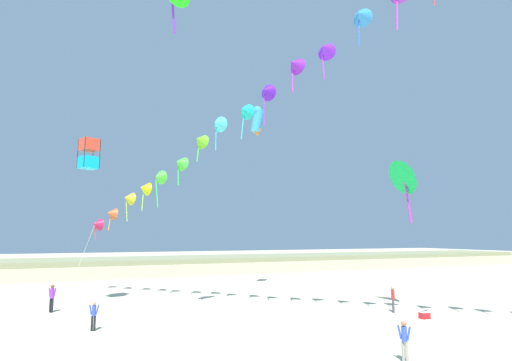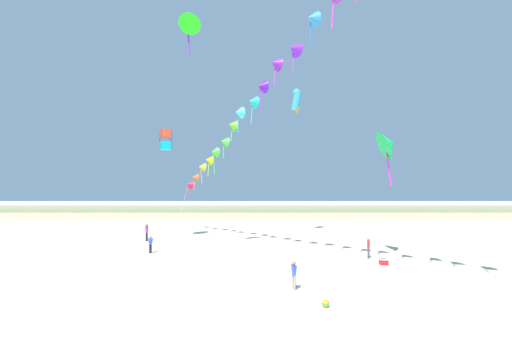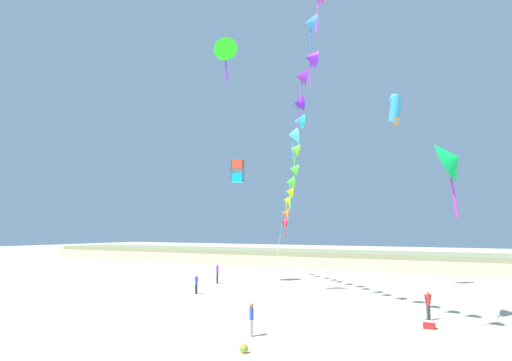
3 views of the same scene
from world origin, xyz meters
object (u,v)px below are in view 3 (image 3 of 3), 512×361
object	(u,v)px
large_kite_low_lead	(452,160)
person_far_left	(251,317)
large_kite_high_solo	(238,171)
person_mid_center	(428,303)
large_kite_outer_drift	(395,108)
beach_cooler	(429,324)
person_near_right	(217,273)
large_kite_mid_trail	(226,51)
beach_ball	(244,349)
person_near_left	(196,283)

from	to	relation	value
large_kite_low_lead	person_far_left	bearing A→B (deg)	-135.87
large_kite_low_lead	large_kite_high_solo	distance (m)	22.28
person_mid_center	large_kite_outer_drift	bearing A→B (deg)	108.22
person_far_left	beach_cooler	distance (m)	9.34
person_near_right	beach_cooler	world-z (taller)	person_near_right
person_far_left	large_kite_mid_trail	xyz separation A→B (m)	(-7.60, 9.19, 18.01)
person_far_left	person_near_right	bearing A→B (deg)	128.58
person_far_left	large_kite_high_solo	distance (m)	23.30
person_mid_center	person_far_left	xyz separation A→B (m)	(-6.76, -8.18, -0.05)
person_near_right	large_kite_low_lead	world-z (taller)	large_kite_low_lead
large_kite_mid_trail	person_mid_center	bearing A→B (deg)	-4.01
person_near_right	large_kite_outer_drift	distance (m)	22.05
person_far_left	beach_ball	xyz separation A→B (m)	(1.18, -2.67, -0.72)
large_kite_mid_trail	beach_ball	size ratio (longest dim) A/B	9.33
person_near_left	person_mid_center	size ratio (longest dim) A/B	0.90
person_near_right	beach_ball	size ratio (longest dim) A/B	4.85
person_far_left	large_kite_low_lead	world-z (taller)	large_kite_low_lead
person_far_left	person_near_left	bearing A→B (deg)	136.83
person_far_left	large_kite_outer_drift	bearing A→B (deg)	82.73
large_kite_outer_drift	beach_ball	world-z (taller)	large_kite_outer_drift
large_kite_mid_trail	beach_ball	xyz separation A→B (m)	(8.77, -11.86, -18.73)
person_mid_center	large_kite_high_solo	xyz separation A→B (m)	(-18.47, 9.44, 9.69)
person_far_left	beach_ball	distance (m)	3.01
person_near_right	large_kite_low_lead	bearing A→B (deg)	-21.78
person_near_right	large_kite_outer_drift	xyz separation A→B (m)	(16.03, 3.89, 14.63)
large_kite_outer_drift	beach_cooler	world-z (taller)	large_kite_outer_drift
person_mid_center	beach_cooler	size ratio (longest dim) A/B	2.87
large_kite_mid_trail	beach_cooler	world-z (taller)	large_kite_mid_trail
person_near_left	large_kite_mid_trail	xyz separation A→B (m)	(3.41, -1.13, 18.05)
beach_cooler	person_far_left	bearing A→B (deg)	-139.93
large_kite_high_solo	beach_cooler	xyz separation A→B (m)	(18.84, -11.63, -10.44)
person_near_left	person_near_right	distance (m)	6.90
large_kite_mid_trail	large_kite_high_solo	world-z (taller)	large_kite_mid_trail
beach_cooler	large_kite_outer_drift	bearing A→B (deg)	106.97
large_kite_high_solo	person_mid_center	bearing A→B (deg)	-27.07
large_kite_outer_drift	person_near_left	bearing A→B (deg)	-142.79
large_kite_outer_drift	beach_cooler	bearing A→B (deg)	-73.03
person_near_left	large_kite_low_lead	size ratio (longest dim) A/B	0.33
beach_ball	person_near_right	bearing A→B (deg)	126.82
person_mid_center	large_kite_mid_trail	xyz separation A→B (m)	(-14.36, 1.01, 17.95)
person_near_right	large_kite_mid_trail	distance (m)	20.29
person_near_left	large_kite_outer_drift	distance (m)	22.63
large_kite_mid_trail	beach_cooler	xyz separation A→B (m)	(14.72, -3.20, -18.70)
large_kite_outer_drift	beach_cooler	size ratio (longest dim) A/B	5.13
person_mid_center	large_kite_low_lead	distance (m)	8.15
person_mid_center	large_kite_high_solo	size ratio (longest dim) A/B	0.77
person_near_left	person_mid_center	distance (m)	17.89
person_near_right	beach_cooler	bearing A→B (deg)	-27.76
large_kite_low_lead	large_kite_high_solo	size ratio (longest dim) A/B	2.10
beach_ball	large_kite_high_solo	bearing A→B (deg)	122.43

